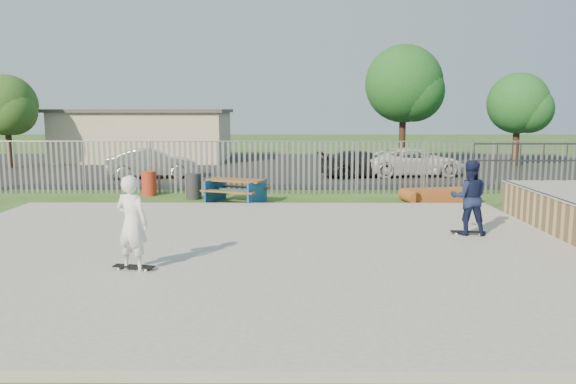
{
  "coord_description": "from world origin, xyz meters",
  "views": [
    {
      "loc": [
        1.14,
        -12.21,
        3.2
      ],
      "look_at": [
        1.06,
        2.0,
        1.1
      ],
      "focal_mm": 35.0,
      "sensor_mm": 36.0,
      "label": 1
    }
  ],
  "objects_px": {
    "picnic_table": "(236,191)",
    "car_silver": "(152,163)",
    "skater_navy": "(469,198)",
    "car_dark": "(364,164)",
    "trash_bin_grey": "(194,186)",
    "car_white": "(413,162)",
    "trash_bin_red": "(149,183)",
    "funbox": "(439,195)",
    "tree_left": "(6,105)",
    "tree_mid": "(404,84)",
    "tree_right": "(518,104)",
    "skater_white": "(132,223)"
  },
  "relations": [
    {
      "from": "trash_bin_grey",
      "to": "skater_white",
      "type": "distance_m",
      "value": 9.52
    },
    {
      "from": "car_dark",
      "to": "skater_navy",
      "type": "xyz_separation_m",
      "value": [
        0.9,
        -12.94,
        0.43
      ]
    },
    {
      "from": "car_silver",
      "to": "car_dark",
      "type": "bearing_deg",
      "value": -100.68
    },
    {
      "from": "car_dark",
      "to": "car_white",
      "type": "distance_m",
      "value": 2.48
    },
    {
      "from": "car_dark",
      "to": "tree_left",
      "type": "xyz_separation_m",
      "value": [
        -18.84,
        4.04,
        2.76
      ]
    },
    {
      "from": "trash_bin_grey",
      "to": "car_dark",
      "type": "bearing_deg",
      "value": 43.41
    },
    {
      "from": "picnic_table",
      "to": "tree_right",
      "type": "relative_size",
      "value": 0.45
    },
    {
      "from": "car_dark",
      "to": "skater_white",
      "type": "height_order",
      "value": "skater_white"
    },
    {
      "from": "car_white",
      "to": "skater_white",
      "type": "distance_m",
      "value": 18.75
    },
    {
      "from": "trash_bin_red",
      "to": "skater_navy",
      "type": "relative_size",
      "value": 0.5
    },
    {
      "from": "funbox",
      "to": "car_dark",
      "type": "height_order",
      "value": "car_dark"
    },
    {
      "from": "trash_bin_grey",
      "to": "tree_mid",
      "type": "height_order",
      "value": "tree_mid"
    },
    {
      "from": "trash_bin_grey",
      "to": "car_white",
      "type": "distance_m",
      "value": 11.71
    },
    {
      "from": "trash_bin_red",
      "to": "tree_left",
      "type": "distance_m",
      "value": 14.36
    },
    {
      "from": "skater_navy",
      "to": "car_silver",
      "type": "bearing_deg",
      "value": -41.27
    },
    {
      "from": "tree_left",
      "to": "tree_mid",
      "type": "xyz_separation_m",
      "value": [
        21.9,
        2.49,
        1.24
      ]
    },
    {
      "from": "picnic_table",
      "to": "car_silver",
      "type": "distance_m",
      "value": 8.33
    },
    {
      "from": "trash_bin_red",
      "to": "trash_bin_grey",
      "type": "distance_m",
      "value": 1.98
    },
    {
      "from": "funbox",
      "to": "skater_navy",
      "type": "xyz_separation_m",
      "value": [
        -0.82,
        -5.85,
        0.85
      ]
    },
    {
      "from": "car_dark",
      "to": "tree_right",
      "type": "distance_m",
      "value": 11.05
    },
    {
      "from": "car_white",
      "to": "trash_bin_grey",
      "type": "bearing_deg",
      "value": 118.47
    },
    {
      "from": "picnic_table",
      "to": "car_silver",
      "type": "height_order",
      "value": "car_silver"
    },
    {
      "from": "funbox",
      "to": "skater_navy",
      "type": "distance_m",
      "value": 5.96
    },
    {
      "from": "funbox",
      "to": "tree_mid",
      "type": "xyz_separation_m",
      "value": [
        1.34,
        13.62,
        4.42
      ]
    },
    {
      "from": "car_dark",
      "to": "tree_left",
      "type": "relative_size",
      "value": 0.84
    },
    {
      "from": "trash_bin_red",
      "to": "car_white",
      "type": "height_order",
      "value": "car_white"
    },
    {
      "from": "trash_bin_grey",
      "to": "skater_navy",
      "type": "distance_m",
      "value": 10.13
    },
    {
      "from": "picnic_table",
      "to": "tree_mid",
      "type": "height_order",
      "value": "tree_mid"
    },
    {
      "from": "picnic_table",
      "to": "funbox",
      "type": "distance_m",
      "value": 7.08
    },
    {
      "from": "tree_left",
      "to": "trash_bin_red",
      "type": "bearing_deg",
      "value": -44.14
    },
    {
      "from": "picnic_table",
      "to": "car_white",
      "type": "distance_m",
      "value": 11.02
    },
    {
      "from": "trash_bin_red",
      "to": "tree_mid",
      "type": "xyz_separation_m",
      "value": [
        11.81,
        12.27,
        4.19
      ]
    },
    {
      "from": "car_silver",
      "to": "tree_mid",
      "type": "xyz_separation_m",
      "value": [
        13.01,
        6.95,
        3.95
      ]
    },
    {
      "from": "trash_bin_red",
      "to": "tree_left",
      "type": "height_order",
      "value": "tree_left"
    },
    {
      "from": "car_dark",
      "to": "tree_left",
      "type": "bearing_deg",
      "value": 65.32
    },
    {
      "from": "car_dark",
      "to": "skater_navy",
      "type": "height_order",
      "value": "skater_navy"
    },
    {
      "from": "car_dark",
      "to": "tree_mid",
      "type": "distance_m",
      "value": 8.24
    },
    {
      "from": "skater_navy",
      "to": "car_white",
      "type": "bearing_deg",
      "value": -88.76
    },
    {
      "from": "car_silver",
      "to": "trash_bin_red",
      "type": "bearing_deg",
      "value": 179.55
    },
    {
      "from": "tree_mid",
      "to": "skater_navy",
      "type": "distance_m",
      "value": 19.91
    },
    {
      "from": "tree_mid",
      "to": "trash_bin_red",
      "type": "bearing_deg",
      "value": -133.9
    },
    {
      "from": "skater_navy",
      "to": "tree_left",
      "type": "bearing_deg",
      "value": -32.91
    },
    {
      "from": "trash_bin_red",
      "to": "picnic_table",
      "type": "bearing_deg",
      "value": -25.37
    },
    {
      "from": "funbox",
      "to": "car_silver",
      "type": "distance_m",
      "value": 13.45
    },
    {
      "from": "trash_bin_red",
      "to": "skater_white",
      "type": "bearing_deg",
      "value": -77.48
    },
    {
      "from": "tree_left",
      "to": "tree_right",
      "type": "bearing_deg",
      "value": 2.61
    },
    {
      "from": "car_dark",
      "to": "trash_bin_red",
      "type": "bearing_deg",
      "value": 110.73
    },
    {
      "from": "car_silver",
      "to": "tree_left",
      "type": "xyz_separation_m",
      "value": [
        -8.89,
        4.47,
        2.71
      ]
    },
    {
      "from": "car_white",
      "to": "tree_left",
      "type": "relative_size",
      "value": 0.96
    },
    {
      "from": "car_white",
      "to": "skater_navy",
      "type": "bearing_deg",
      "value": 165.19
    }
  ]
}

